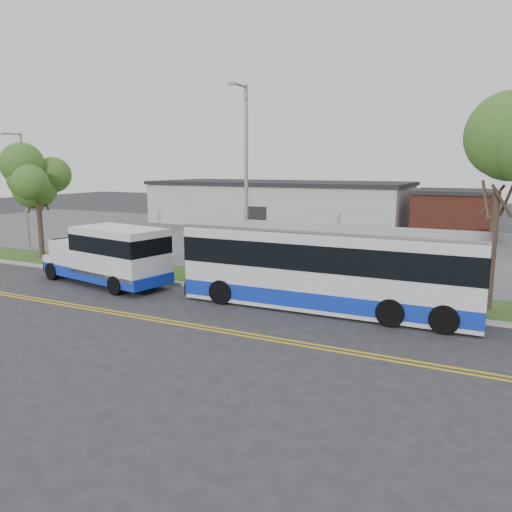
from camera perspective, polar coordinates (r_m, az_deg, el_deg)
The scene contains 19 objects.
ground at distance 24.37m, azimuth -10.44°, elevation -3.80°, with size 140.00×140.00×0.00m, color #28282B.
lane_line_north at distance 21.53m, azimuth -16.63°, elevation -5.93°, with size 70.00×0.12×0.01m, color gold.
lane_line_south at distance 21.32m, azimuth -17.18°, elevation -6.11°, with size 70.00×0.12×0.01m, color gold.
curb at distance 25.21m, azimuth -8.95°, elevation -3.11°, with size 80.00×0.30×0.15m, color #9E9B93.
verge at distance 26.66m, azimuth -6.71°, elevation -2.37°, with size 80.00×3.30×0.10m, color #264717.
parking_lot at distance 39.01m, azimuth 4.70°, elevation 1.67°, with size 80.00×25.00×0.10m, color #4C4C4F.
commercial_building at distance 50.26m, azimuth 2.63°, elevation 6.06°, with size 25.40×10.40×4.35m.
brick_wing at distance 45.15m, azimuth 21.65°, elevation 4.60°, with size 6.30×7.30×3.90m.
tree_east at distance 21.83m, azimuth 26.12°, elevation 10.17°, with size 5.20×5.20×8.33m.
tree_west at distance 34.33m, azimuth -23.80°, elevation 8.19°, with size 4.40×4.40×6.91m.
streetlight_near at distance 24.35m, azimuth -1.20°, elevation 8.81°, with size 0.35×1.53×9.50m.
streetlight_far at distance 38.85m, azimuth -25.02°, elevation 7.28°, with size 0.35×1.53×8.00m.
shuttle_bus at distance 25.68m, azimuth -16.31°, elevation 0.23°, with size 7.90×3.74×2.92m.
transit_bus at distance 20.72m, azimuth 8.13°, elevation -1.36°, with size 12.24×3.12×3.38m.
pedestrian at distance 31.44m, azimuth -18.63°, elevation 0.74°, with size 0.61×0.40×1.68m, color black.
parked_car_a at distance 36.81m, azimuth 2.49°, elevation 2.34°, with size 1.45×4.15×1.37m, color silver.
parked_car_b at distance 40.75m, azimuth -6.14°, elevation 2.93°, with size 1.66×4.09×1.19m, color white.
grocery_bag_left at distance 31.59m, azimuth -19.26°, elevation -0.51°, with size 0.32×0.32×0.32m, color white.
grocery_bag_right at distance 31.52m, azimuth -17.85°, elevation -0.45°, with size 0.32×0.32×0.32m, color white.
Camera 1 is at (14.33, -18.82, 5.84)m, focal length 35.00 mm.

